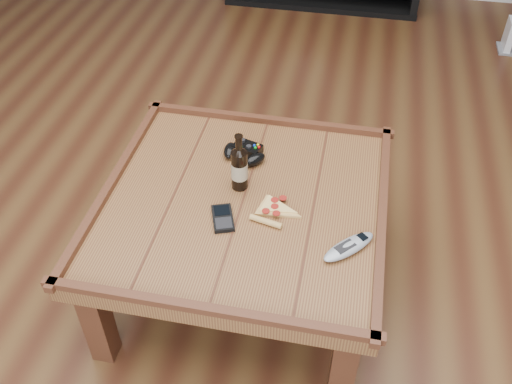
% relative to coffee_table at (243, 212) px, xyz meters
% --- Properties ---
extents(ground, '(6.00, 6.00, 0.00)m').
position_rel_coffee_table_xyz_m(ground, '(0.00, 0.00, -0.39)').
color(ground, '#412012').
rests_on(ground, ground).
extents(coffee_table, '(1.03, 1.03, 0.48)m').
position_rel_coffee_table_xyz_m(coffee_table, '(0.00, 0.00, 0.00)').
color(coffee_table, '#532C17').
rests_on(coffee_table, ground).
extents(beer_bottle, '(0.06, 0.06, 0.23)m').
position_rel_coffee_table_xyz_m(beer_bottle, '(-0.03, 0.07, 0.15)').
color(beer_bottle, black).
rests_on(beer_bottle, coffee_table).
extents(game_controller, '(0.18, 0.15, 0.05)m').
position_rel_coffee_table_xyz_m(game_controller, '(-0.05, 0.24, 0.08)').
color(game_controller, black).
rests_on(game_controller, coffee_table).
extents(pizza_slice, '(0.17, 0.23, 0.02)m').
position_rel_coffee_table_xyz_m(pizza_slice, '(0.12, -0.03, 0.07)').
color(pizza_slice, tan).
rests_on(pizza_slice, coffee_table).
extents(smartphone, '(0.11, 0.14, 0.02)m').
position_rel_coffee_table_xyz_m(smartphone, '(-0.05, -0.11, 0.07)').
color(smartphone, black).
rests_on(smartphone, coffee_table).
extents(remote_control, '(0.19, 0.19, 0.03)m').
position_rel_coffee_table_xyz_m(remote_control, '(0.39, -0.16, 0.07)').
color(remote_control, '#939AA0').
rests_on(remote_control, coffee_table).
extents(game_console, '(0.09, 0.17, 0.21)m').
position_rel_coffee_table_xyz_m(game_console, '(1.27, 2.22, -0.30)').
color(game_console, gray).
rests_on(game_console, ground).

